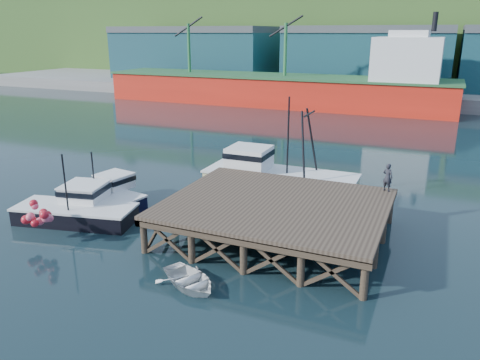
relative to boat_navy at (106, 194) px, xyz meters
The scene contains 12 objects.
ground 6.81m from the boat_navy, ahead, with size 300.00×300.00×0.00m, color black.
wharf 12.33m from the boat_navy, ahead, with size 12.00×10.00×2.62m.
far_quay 69.96m from the boat_navy, 84.46° to the left, with size 160.00×40.00×2.00m, color gray.
warehouse_left 70.77m from the boat_navy, 113.60° to the left, with size 32.00×16.00×9.00m, color #174A4D.
warehouse_mid 65.24m from the boat_navy, 84.03° to the left, with size 28.00×16.00×9.00m, color #174A4D.
cargo_ship 47.73m from the boat_navy, 92.05° to the left, with size 55.50×10.00×13.75m.
hillside 100.39m from the boat_navy, 86.12° to the left, with size 220.00×50.00×22.00m, color #2D511E.
boat_navy is the anchor object (origin of this frame).
boat_black 3.00m from the boat_navy, 85.53° to the right, with size 7.71×6.39×4.52m.
trawler 11.79m from the boat_navy, 31.42° to the left, with size 10.63×3.84×7.11m.
dinghy 12.71m from the boat_navy, 34.47° to the right, with size 2.40×3.36×0.70m, color white.
dockworker 18.25m from the boat_navy, 12.87° to the left, with size 0.62×0.40×1.69m, color #212129.
Camera 1 is at (13.43, -23.33, 11.20)m, focal length 35.00 mm.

